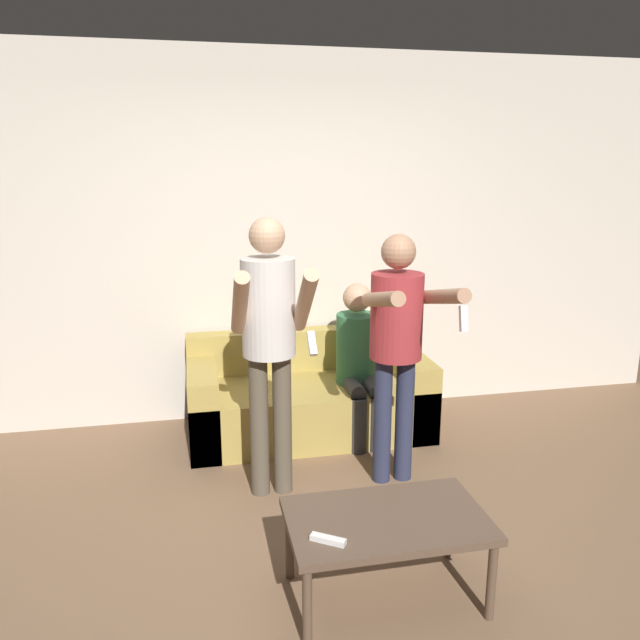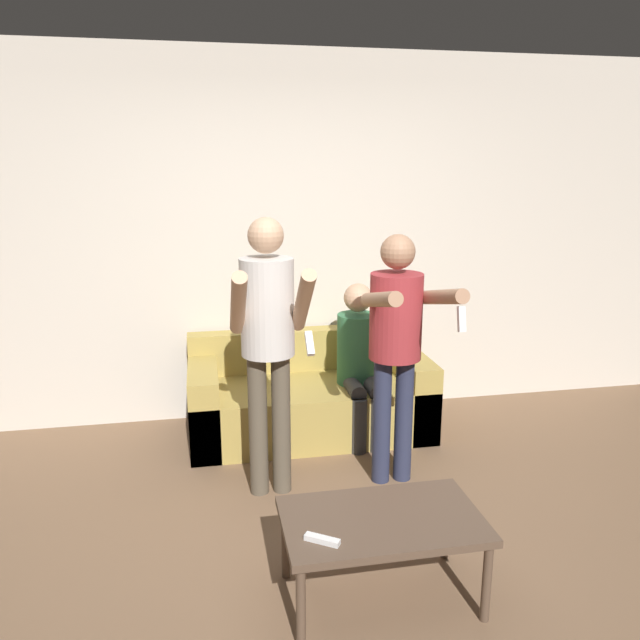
% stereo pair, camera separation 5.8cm
% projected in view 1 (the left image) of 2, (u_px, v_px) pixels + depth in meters
% --- Properties ---
extents(ground_plane, '(14.00, 14.00, 0.00)m').
position_uv_depth(ground_plane, '(345.00, 572.00, 3.00)').
color(ground_plane, brown).
extents(wall_back, '(6.40, 0.06, 2.70)m').
position_uv_depth(wall_back, '(279.00, 240.00, 4.64)').
color(wall_back, beige).
rests_on(wall_back, ground_plane).
extents(couch, '(1.70, 0.80, 0.69)m').
position_uv_depth(couch, '(308.00, 399.00, 4.52)').
color(couch, '#AD9347').
rests_on(couch, ground_plane).
extents(person_standing_left, '(0.42, 0.59, 1.63)m').
position_uv_depth(person_standing_left, '(269.00, 330.00, 3.48)').
color(person_standing_left, brown).
rests_on(person_standing_left, ground_plane).
extents(person_standing_right, '(0.43, 0.71, 1.52)m').
position_uv_depth(person_standing_right, '(397.00, 334.00, 3.63)').
color(person_standing_right, '#282D47').
rests_on(person_standing_right, ground_plane).
extents(person_seated, '(0.29, 0.52, 1.10)m').
position_uv_depth(person_seated, '(359.00, 357.00, 4.36)').
color(person_seated, '#383838').
rests_on(person_seated, ground_plane).
extents(coffee_table, '(0.88, 0.53, 0.41)m').
position_uv_depth(coffee_table, '(387.00, 525.00, 2.74)').
color(coffee_table, brown).
rests_on(coffee_table, ground_plane).
extents(remote_on_table, '(0.14, 0.11, 0.02)m').
position_uv_depth(remote_on_table, '(328.00, 540.00, 2.54)').
color(remote_on_table, white).
rests_on(remote_on_table, coffee_table).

